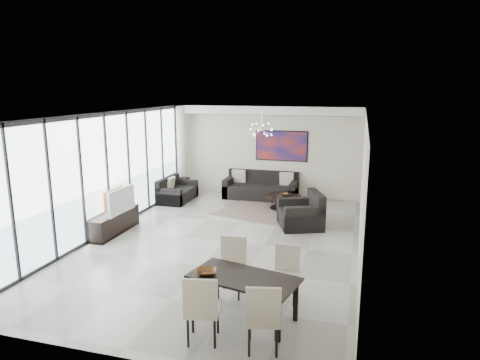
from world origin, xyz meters
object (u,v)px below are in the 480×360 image
(tv_console, at_px, (113,222))
(television, at_px, (118,200))
(coffee_table, at_px, (283,202))
(sofa_main, at_px, (261,189))
(dining_table, at_px, (244,282))

(tv_console, distance_m, television, 0.59)
(coffee_table, distance_m, tv_console, 4.83)
(sofa_main, height_order, dining_table, sofa_main)
(coffee_table, relative_size, sofa_main, 0.47)
(coffee_table, height_order, tv_console, tv_console)
(sofa_main, height_order, television, television)
(tv_console, height_order, television, television)
(coffee_table, xyz_separation_m, television, (-3.43, -3.23, 0.61))
(coffee_table, distance_m, sofa_main, 1.36)
(sofa_main, xyz_separation_m, dining_table, (1.39, -7.17, 0.31))
(sofa_main, distance_m, tv_console, 5.03)
(television, bearing_deg, dining_table, -125.09)
(coffee_table, bearing_deg, television, -136.76)
(sofa_main, bearing_deg, tv_console, -122.42)
(television, xyz_separation_m, dining_table, (3.93, -2.92, -0.24))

